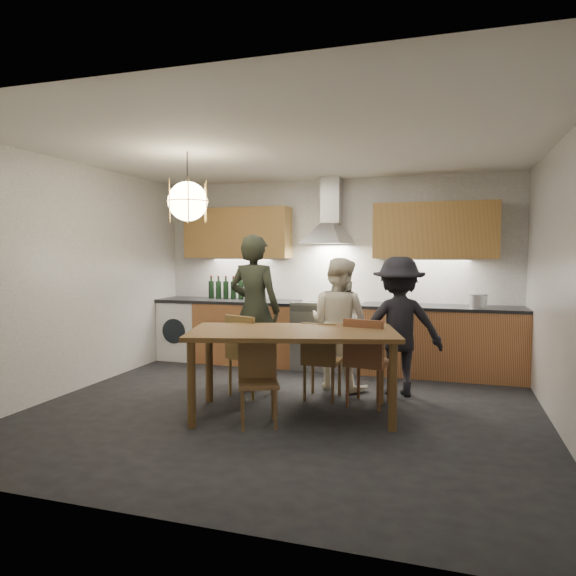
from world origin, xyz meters
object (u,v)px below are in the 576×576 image
(person_left, at_px, (255,310))
(person_right, at_px, (399,326))
(wine_bottles, at_px, (233,288))
(dining_table, at_px, (293,340))
(chair_front, at_px, (258,374))
(chair_back_left, at_px, (246,350))
(stock_pot, at_px, (478,301))
(mixing_bowl, at_px, (404,303))
(person_mid, at_px, (339,323))

(person_left, xyz_separation_m, person_right, (1.69, 0.02, -0.13))
(wine_bottles, bearing_deg, dining_table, -54.29)
(dining_table, relative_size, chair_front, 2.71)
(person_right, relative_size, wine_bottles, 1.94)
(chair_back_left, bearing_deg, stock_pot, -127.32)
(chair_front, xyz_separation_m, wine_bottles, (-1.32, 2.49, 0.61))
(person_left, distance_m, stock_pot, 2.77)
(mixing_bowl, distance_m, wine_bottles, 2.46)
(person_mid, xyz_separation_m, stock_pot, (1.56, 0.94, 0.22))
(dining_table, xyz_separation_m, person_mid, (0.22, 1.12, 0.02))
(chair_back_left, relative_size, person_mid, 0.59)
(chair_front, bearing_deg, person_left, 88.49)
(chair_back_left, distance_m, wine_bottles, 2.00)
(chair_front, xyz_separation_m, person_left, (-0.54, 1.33, 0.44))
(person_mid, bearing_deg, dining_table, 98.26)
(dining_table, xyz_separation_m, person_right, (0.91, 1.03, 0.03))
(person_left, bearing_deg, wine_bottles, -48.44)
(chair_back_left, relative_size, wine_bottles, 1.14)
(person_left, distance_m, mixing_bowl, 1.94)
(chair_front, height_order, stock_pot, stock_pot)
(chair_back_left, height_order, stock_pot, stock_pot)
(person_left, height_order, person_right, person_left)
(dining_table, relative_size, wine_bottles, 2.74)
(dining_table, height_order, stock_pot, stock_pot)
(dining_table, height_order, chair_back_left, chair_back_left)
(wine_bottles, bearing_deg, person_right, -24.79)
(person_mid, relative_size, wine_bottles, 1.93)
(person_right, bearing_deg, person_left, -15.29)
(mixing_bowl, bearing_deg, person_right, -88.50)
(person_left, height_order, stock_pot, person_left)
(person_mid, bearing_deg, chair_front, 91.48)
(stock_pot, bearing_deg, person_right, -130.53)
(dining_table, distance_m, person_left, 1.30)
(dining_table, distance_m, person_mid, 1.14)
(person_right, distance_m, stock_pot, 1.36)
(mixing_bowl, bearing_deg, stock_pot, 3.43)
(chair_back_left, height_order, person_mid, person_mid)
(chair_front, height_order, person_right, person_right)
(chair_front, distance_m, person_right, 1.80)
(person_left, height_order, person_mid, person_left)
(chair_front, distance_m, wine_bottles, 2.89)
(person_left, bearing_deg, dining_table, 135.42)
(dining_table, distance_m, wine_bottles, 2.70)
(person_mid, distance_m, wine_bottles, 2.10)
(mixing_bowl, bearing_deg, chair_front, -115.89)
(dining_table, height_order, person_mid, person_mid)
(chair_back_left, distance_m, chair_front, 0.90)
(dining_table, xyz_separation_m, chair_front, (-0.24, -0.32, -0.28))
(person_right, relative_size, mixing_bowl, 5.59)
(person_left, relative_size, person_right, 1.17)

